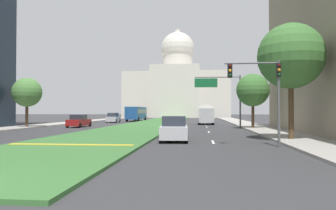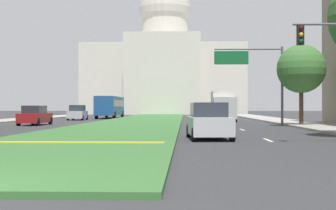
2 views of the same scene
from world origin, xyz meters
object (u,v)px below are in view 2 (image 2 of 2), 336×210
Objects in this scene: capitol_building at (165,70)px; sedan_midblock at (35,116)px; sedan_lead_stopped at (209,122)px; box_truck_delivery at (223,106)px; overhead_guide_sign at (256,69)px; street_tree_right_mid at (301,69)px; sedan_distant at (78,113)px; city_bus at (110,105)px.

sedan_midblock is at bearing -96.95° from capitol_building.
sedan_midblock is (-14.03, 17.86, -0.04)m from sedan_lead_stopped.
sedan_lead_stopped is at bearing -95.72° from box_truck_delivery.
sedan_lead_stopped is (-4.65, -16.63, -3.82)m from overhead_guide_sign.
street_tree_right_mid is at bearing 62.99° from sedan_lead_stopped.
overhead_guide_sign is 1.42× the size of sedan_midblock.
overhead_guide_sign reaches higher than sedan_midblock.
sedan_distant is 0.38× the size of city_bus.
street_tree_right_mid is 22.61m from sedan_midblock.
overhead_guide_sign reaches higher than sedan_distant.
sedan_midblock is at bearing -148.12° from box_truck_delivery.
sedan_lead_stopped is 28.51m from box_truck_delivery.
capitol_building is at bearing 98.50° from box_truck_delivery.
city_bus is at bearing 125.56° from street_tree_right_mid.
city_bus is at bearing 84.37° from sedan_midblock.
box_truck_delivery reaches higher than sedan_lead_stopped.
street_tree_right_mid is 18.40m from sedan_lead_stopped.
sedan_distant is 9.83m from city_bus.
sedan_midblock is at bearing 176.24° from overhead_guide_sign.
capitol_building reaches higher than sedan_distant.
street_tree_right_mid is at bearing -39.25° from sedan_distant.
city_bus is (-19.68, 27.52, -2.85)m from street_tree_right_mid.
sedan_midblock is (-8.29, -67.98, -9.00)m from capitol_building.
street_tree_right_mid is 28.76m from sedan_distant.
capitol_building is 5.20× the size of street_tree_right_mid.
overhead_guide_sign is 1.45× the size of sedan_lead_stopped.
overhead_guide_sign reaches higher than sedan_lead_stopped.
city_bus is at bearing 75.82° from sedan_distant.
sedan_distant reaches higher than sedan_midblock.
street_tree_right_mid is 1.03× the size of box_truck_delivery.
capitol_building is 7.50× the size of sedan_midblock.
street_tree_right_mid reaches higher than sedan_distant.
sedan_lead_stopped reaches higher than sedan_distant.
capitol_building is 7.64× the size of sedan_lead_stopped.
sedan_distant is 17.71m from box_truck_delivery.
overhead_guide_sign is 31.54m from city_bus.
street_tree_right_mid is 1.44× the size of sedan_midblock.
capitol_building is 53.16m from sedan_distant.
street_tree_right_mid is at bearing -78.72° from capitol_building.
overhead_guide_sign is at bearing -43.26° from sedan_distant.
sedan_lead_stopped is 1.06× the size of sedan_distant.
city_bus reaches higher than sedan_lead_stopped.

